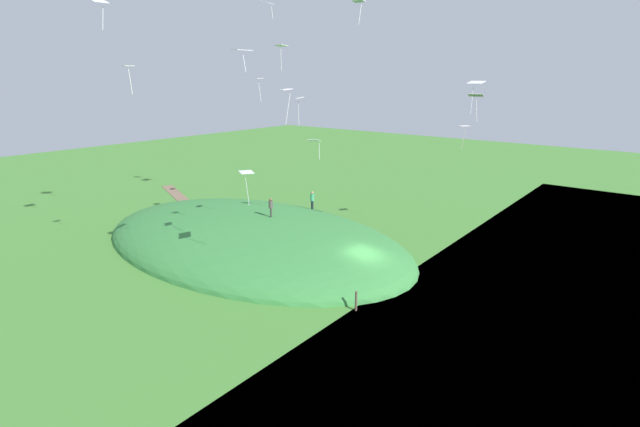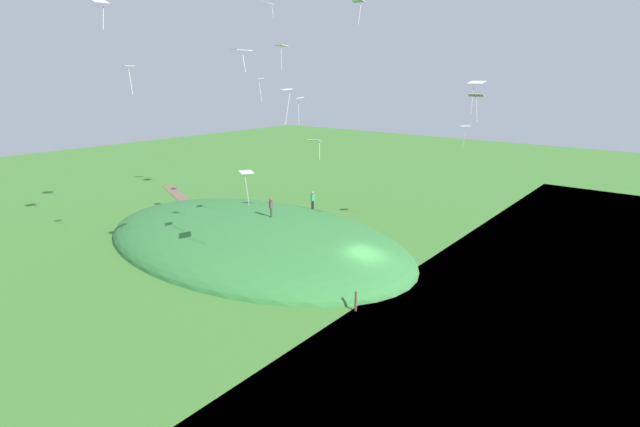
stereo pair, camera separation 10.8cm
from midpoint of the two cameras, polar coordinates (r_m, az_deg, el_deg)
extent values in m
plane|color=#3F782F|center=(33.92, 5.90, -7.37)|extent=(160.00, 160.00, 0.00)
ellipsoid|color=#337838|center=(40.55, -8.41, -3.44)|extent=(30.58, 18.97, 4.68)
cube|color=brown|center=(56.47, -16.49, 1.72)|extent=(15.69, 7.41, 0.04)
cube|color=#37332E|center=(39.23, -5.94, 0.13)|extent=(0.23, 0.19, 0.79)
cylinder|color=#47433F|center=(39.04, -5.97, 1.12)|extent=(0.49, 0.49, 0.62)
sphere|color=brown|center=(38.93, -5.99, 1.73)|extent=(0.24, 0.24, 0.24)
cube|color=black|center=(44.19, -0.85, 1.06)|extent=(0.18, 0.24, 0.84)
cylinder|color=#369160|center=(44.00, -0.85, 2.00)|extent=(0.49, 0.49, 0.66)
sphere|color=#9A7756|center=(43.89, -0.85, 2.58)|extent=(0.25, 0.25, 0.25)
cube|color=white|center=(36.33, -25.37, 22.54)|extent=(0.77, 1.06, 0.25)
cylinder|color=white|center=(36.29, -25.04, 20.97)|extent=(0.05, 0.26, 1.50)
cube|color=silver|center=(41.12, 17.42, 10.25)|extent=(1.04, 1.10, 0.04)
cylinder|color=silver|center=(41.21, 17.37, 8.74)|extent=(0.26, 0.18, 1.72)
cube|color=silver|center=(45.60, -7.28, 16.18)|extent=(1.09, 1.04, 0.06)
cylinder|color=silver|center=(45.61, -7.29, 14.69)|extent=(0.11, 0.22, 1.91)
cube|color=white|center=(32.47, -2.36, 14.05)|extent=(0.97, 1.00, 0.13)
cylinder|color=white|center=(32.70, -2.55, 12.22)|extent=(0.20, 0.27, 1.67)
cube|color=white|center=(37.12, -0.63, 9.00)|extent=(1.06, 0.89, 0.20)
cylinder|color=white|center=(37.29, 0.02, 7.67)|extent=(0.13, 0.12, 1.30)
cube|color=white|center=(29.48, -8.97, 5.07)|extent=(1.40, 1.29, 0.03)
cylinder|color=white|center=(29.56, -8.85, 2.70)|extent=(0.05, 0.26, 1.84)
cube|color=white|center=(26.87, -4.10, 15.00)|extent=(0.95, 0.86, 0.09)
cylinder|color=white|center=(26.62, -3.89, 12.72)|extent=(0.24, 0.22, 1.70)
cube|color=white|center=(26.30, 4.85, 24.62)|extent=(0.66, 0.50, 0.09)
cylinder|color=white|center=(26.17, 5.02, 23.24)|extent=(0.14, 0.09, 0.97)
cube|color=white|center=(45.72, -6.34, 24.41)|extent=(1.05, 1.31, 0.26)
cylinder|color=white|center=(45.65, -5.78, 23.41)|extent=(0.14, 0.06, 1.04)
cube|color=white|center=(26.92, -9.54, 19.24)|extent=(0.86, 1.11, 0.07)
cylinder|color=white|center=(26.60, -9.20, 17.77)|extent=(0.15, 0.09, 0.91)
cube|color=white|center=(36.52, 18.76, 15.03)|extent=(1.26, 0.94, 0.22)
cylinder|color=white|center=(36.70, 18.32, 13.09)|extent=(0.09, 0.28, 1.93)
cube|color=silver|center=(35.92, -4.70, 19.90)|extent=(1.03, 0.81, 0.10)
cylinder|color=silver|center=(35.62, -4.70, 18.35)|extent=(0.10, 0.12, 1.50)
cube|color=silver|center=(33.10, -22.42, 16.44)|extent=(0.54, 0.71, 0.04)
cylinder|color=silver|center=(32.99, -22.19, 14.81)|extent=(0.07, 0.10, 1.57)
cube|color=silver|center=(34.04, 18.73, 13.62)|extent=(1.11, 0.85, 0.21)
cylinder|color=silver|center=(33.86, 18.81, 11.90)|extent=(0.24, 0.10, 1.50)
cylinder|color=brown|center=(28.53, 4.53, -10.70)|extent=(0.14, 0.14, 1.27)
camera|label=1|loc=(0.05, -89.91, 0.03)|focal=26.00mm
camera|label=2|loc=(0.05, 90.09, -0.03)|focal=26.00mm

